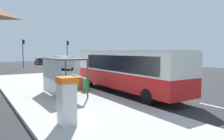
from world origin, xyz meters
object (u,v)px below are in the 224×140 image
Objects in this scene: ticket_machine at (67,101)px; white_van at (63,62)px; sedan_far at (40,61)px; recycling_bin_green at (86,85)px; recycling_bin_yellow at (79,82)px; bus at (126,69)px; sedan_near at (53,63)px; traffic_light_near_side at (68,49)px; recycling_bin_red at (82,83)px; traffic_light_far_side at (23,49)px; bus_shelter at (59,67)px.

white_van is at bearing 70.12° from ticket_machine.
sedan_far is 2.27× the size of ticket_machine.
recycling_bin_green and recycling_bin_yellow have the same top height.
bus reaches higher than sedan_far.
white_van reaches higher than recycling_bin_green.
sedan_near is 0.82× the size of traffic_light_near_side.
white_van is 22.51m from recycling_bin_red.
bus reaches higher than recycling_bin_red.
sedan_near is at bearing 82.47° from bus.
sedan_near reaches higher than recycling_bin_green.
white_van is at bearing -117.05° from traffic_light_near_side.
ticket_machine is 7.50m from recycling_bin_green.
traffic_light_near_side is (9.70, 28.73, 2.89)m from recycling_bin_green.
traffic_light_near_side reaches higher than sedan_far.
white_van is 23.19m from recycling_bin_green.
sedan_far is at bearing 90.00° from sedan_near.
recycling_bin_yellow is at bearing -92.23° from traffic_light_far_side.
recycling_bin_green is 1.00× the size of recycling_bin_yellow.
bus is 24.17m from white_van.
ticket_machine is at bearing -119.26° from recycling_bin_red.
bus_shelter is at bearing -110.76° from white_van.
white_van is 21.84m from recycling_bin_yellow.
recycling_bin_red is 29.00m from traffic_light_far_side.
recycling_bin_red is at bearing -99.76° from sedan_far.
bus is 8.05m from ticket_machine.
sedan_far is at bearing 80.06° from recycling_bin_yellow.
recycling_bin_yellow is 28.30m from traffic_light_far_side.
sedan_far is 10.82m from traffic_light_far_side.
ticket_machine is at bearing -98.01° from traffic_light_far_side.
bus is at bearing -32.21° from recycling_bin_green.
traffic_light_near_side is (9.70, 27.33, 2.89)m from recycling_bin_yellow.
recycling_bin_green is at bearing 147.79° from bus.
traffic_light_near_side is 8.64m from traffic_light_far_side.
recycling_bin_yellow is (0.00, 0.70, 0.00)m from recycling_bin_red.
sedan_near is at bearing 179.22° from traffic_light_near_side.
sedan_near is 4.64× the size of recycling_bin_yellow.
bus_shelter is at bearing 73.59° from ticket_machine.
sedan_near is at bearing 73.43° from ticket_machine.
sedan_near reaches higher than recycling_bin_red.
sedan_far reaches higher than recycling_bin_yellow.
sedan_near is 36.65m from ticket_machine.
sedan_near is at bearing 89.12° from white_van.
recycling_bin_green is (-6.50, -28.77, -0.14)m from sedan_near.
bus_shelter is at bearing -168.54° from recycling_bin_green.
recycling_bin_yellow is at bearing 90.00° from recycling_bin_red.
white_van is at bearing 72.96° from recycling_bin_yellow.
sedan_near is 4.64× the size of recycling_bin_red.
traffic_light_near_side is at bearing 70.47° from recycling_bin_yellow.
sedan_far is at bearing 58.85° from traffic_light_far_side.
bus_shelter reaches higher than white_van.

